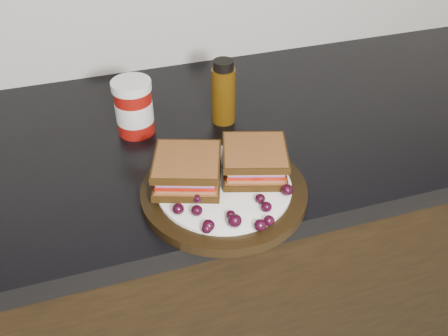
# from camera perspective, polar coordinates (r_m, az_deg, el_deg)

# --- Properties ---
(base_cabinets) EXTENTS (3.96, 0.58, 0.86)m
(base_cabinets) POSITION_cam_1_polar(r_m,az_deg,el_deg) (1.31, -12.85, -15.13)
(base_cabinets) COLOR black
(base_cabinets) RESTS_ON ground_plane
(countertop) EXTENTS (3.98, 0.60, 0.04)m
(countertop) POSITION_cam_1_polar(r_m,az_deg,el_deg) (0.99, -16.41, 0.71)
(countertop) COLOR black
(countertop) RESTS_ON base_cabinets
(plate) EXTENTS (0.28, 0.28, 0.02)m
(plate) POSITION_cam_1_polar(r_m,az_deg,el_deg) (0.84, 0.00, -2.73)
(plate) COLOR black
(plate) RESTS_ON countertop
(sandwich_left) EXTENTS (0.14, 0.14, 0.05)m
(sandwich_left) POSITION_cam_1_polar(r_m,az_deg,el_deg) (0.82, -4.21, -0.26)
(sandwich_left) COLOR brown
(sandwich_left) RESTS_ON plate
(sandwich_right) EXTENTS (0.13, 0.13, 0.05)m
(sandwich_right) POSITION_cam_1_polar(r_m,az_deg,el_deg) (0.85, 3.51, 0.84)
(sandwich_right) COLOR brown
(sandwich_right) RESTS_ON plate
(grape_0) EXTENTS (0.02, 0.02, 0.02)m
(grape_0) POSITION_cam_1_polar(r_m,az_deg,el_deg) (0.78, -5.26, -4.68)
(grape_0) COLOR black
(grape_0) RESTS_ON plate
(grape_1) EXTENTS (0.02, 0.02, 0.02)m
(grape_1) POSITION_cam_1_polar(r_m,az_deg,el_deg) (0.77, -3.13, -4.88)
(grape_1) COLOR black
(grape_1) RESTS_ON plate
(grape_2) EXTENTS (0.02, 0.02, 0.01)m
(grape_2) POSITION_cam_1_polar(r_m,az_deg,el_deg) (0.75, -1.98, -6.93)
(grape_2) COLOR black
(grape_2) RESTS_ON plate
(grape_3) EXTENTS (0.02, 0.02, 0.02)m
(grape_3) POSITION_cam_1_polar(r_m,az_deg,el_deg) (0.75, -1.78, -6.58)
(grape_3) COLOR black
(grape_3) RESTS_ON plate
(grape_4) EXTENTS (0.02, 0.02, 0.02)m
(grape_4) POSITION_cam_1_polar(r_m,az_deg,el_deg) (0.75, 1.24, -6.04)
(grape_4) COLOR black
(grape_4) RESTS_ON plate
(grape_5) EXTENTS (0.02, 0.02, 0.01)m
(grape_5) POSITION_cam_1_polar(r_m,az_deg,el_deg) (0.77, 0.78, -5.36)
(grape_5) COLOR black
(grape_5) RESTS_ON plate
(grape_6) EXTENTS (0.02, 0.02, 0.02)m
(grape_6) POSITION_cam_1_polar(r_m,az_deg,el_deg) (0.75, 4.16, -6.53)
(grape_6) COLOR black
(grape_6) RESTS_ON plate
(grape_7) EXTENTS (0.02, 0.02, 0.02)m
(grape_7) POSITION_cam_1_polar(r_m,az_deg,el_deg) (0.76, 5.16, -6.01)
(grape_7) COLOR black
(grape_7) RESTS_ON plate
(grape_8) EXTENTS (0.02, 0.02, 0.02)m
(grape_8) POSITION_cam_1_polar(r_m,az_deg,el_deg) (0.78, 4.86, -4.45)
(grape_8) COLOR black
(grape_8) RESTS_ON plate
(grape_9) EXTENTS (0.02, 0.02, 0.02)m
(grape_9) POSITION_cam_1_polar(r_m,az_deg,el_deg) (0.80, 4.16, -3.51)
(grape_9) COLOR black
(grape_9) RESTS_ON plate
(grape_10) EXTENTS (0.02, 0.02, 0.02)m
(grape_10) POSITION_cam_1_polar(r_m,az_deg,el_deg) (0.81, 7.22, -2.49)
(grape_10) COLOR black
(grape_10) RESTS_ON plate
(grape_11) EXTENTS (0.02, 0.02, 0.02)m
(grape_11) POSITION_cam_1_polar(r_m,az_deg,el_deg) (0.83, 5.16, -1.57)
(grape_11) COLOR black
(grape_11) RESTS_ON plate
(grape_12) EXTENTS (0.02, 0.02, 0.01)m
(grape_12) POSITION_cam_1_polar(r_m,az_deg,el_deg) (0.83, 5.55, -1.49)
(grape_12) COLOR black
(grape_12) RESTS_ON plate
(grape_13) EXTENTS (0.02, 0.02, 0.02)m
(grape_13) POSITION_cam_1_polar(r_m,az_deg,el_deg) (0.88, 5.54, 1.06)
(grape_13) COLOR black
(grape_13) RESTS_ON plate
(grape_14) EXTENTS (0.02, 0.02, 0.02)m
(grape_14) POSITION_cam_1_polar(r_m,az_deg,el_deg) (0.88, 4.05, 1.11)
(grape_14) COLOR black
(grape_14) RESTS_ON plate
(grape_15) EXTENTS (0.02, 0.02, 0.02)m
(grape_15) POSITION_cam_1_polar(r_m,az_deg,el_deg) (0.85, 1.80, 0.12)
(grape_15) COLOR black
(grape_15) RESTS_ON plate
(grape_16) EXTENTS (0.02, 0.02, 0.02)m
(grape_16) POSITION_cam_1_polar(r_m,az_deg,el_deg) (0.86, -4.83, 0.02)
(grape_16) COLOR black
(grape_16) RESTS_ON plate
(grape_17) EXTENTS (0.02, 0.02, 0.02)m
(grape_17) POSITION_cam_1_polar(r_m,az_deg,el_deg) (0.84, -4.70, -0.89)
(grape_17) COLOR black
(grape_17) RESTS_ON plate
(grape_18) EXTENTS (0.02, 0.02, 0.02)m
(grape_18) POSITION_cam_1_polar(r_m,az_deg,el_deg) (0.82, -6.22, -1.79)
(grape_18) COLOR black
(grape_18) RESTS_ON plate
(grape_19) EXTENTS (0.02, 0.02, 0.02)m
(grape_19) POSITION_cam_1_polar(r_m,az_deg,el_deg) (0.82, -5.99, -2.13)
(grape_19) COLOR black
(grape_19) RESTS_ON plate
(grape_20) EXTENTS (0.02, 0.02, 0.01)m
(grape_20) POSITION_cam_1_polar(r_m,az_deg,el_deg) (0.80, -3.06, -3.51)
(grape_20) COLOR black
(grape_20) RESTS_ON plate
(grape_21) EXTENTS (0.02, 0.02, 0.02)m
(grape_21) POSITION_cam_1_polar(r_m,az_deg,el_deg) (0.84, -2.66, -1.13)
(grape_21) COLOR black
(grape_21) RESTS_ON plate
(grape_22) EXTENTS (0.02, 0.02, 0.02)m
(grape_22) POSITION_cam_1_polar(r_m,az_deg,el_deg) (0.83, -3.82, -1.52)
(grape_22) COLOR black
(grape_22) RESTS_ON plate
(grape_23) EXTENTS (0.02, 0.02, 0.02)m
(grape_23) POSITION_cam_1_polar(r_m,az_deg,el_deg) (0.82, -7.08, -2.42)
(grape_23) COLOR black
(grape_23) RESTS_ON plate
(condiment_jar) EXTENTS (0.08, 0.08, 0.11)m
(condiment_jar) POSITION_cam_1_polar(r_m,az_deg,el_deg) (0.99, -10.26, 6.84)
(condiment_jar) COLOR maroon
(condiment_jar) RESTS_ON countertop
(oil_bottle) EXTENTS (0.05, 0.05, 0.13)m
(oil_bottle) POSITION_cam_1_polar(r_m,az_deg,el_deg) (1.00, -0.07, 8.71)
(oil_bottle) COLOR #432906
(oil_bottle) RESTS_ON countertop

